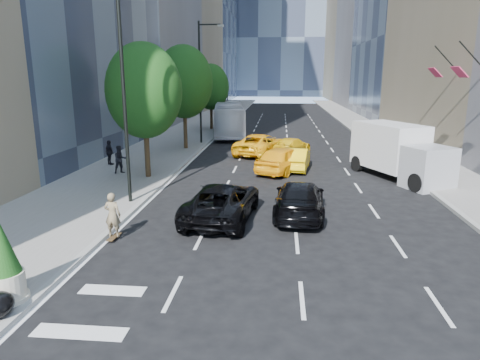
# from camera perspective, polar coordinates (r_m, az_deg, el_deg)

# --- Properties ---
(ground) EXTENTS (160.00, 160.00, 0.00)m
(ground) POSITION_cam_1_polar(r_m,az_deg,el_deg) (15.51, 3.85, -8.20)
(ground) COLOR black
(ground) RESTS_ON ground
(sidewalk_left) EXTENTS (6.00, 120.00, 0.15)m
(sidewalk_left) POSITION_cam_1_polar(r_m,az_deg,el_deg) (45.71, -6.46, 6.46)
(sidewalk_left) COLOR slate
(sidewalk_left) RESTS_ON ground
(sidewalk_right) EXTENTS (4.00, 120.00, 0.15)m
(sidewalk_right) POSITION_cam_1_polar(r_m,az_deg,el_deg) (45.79, 17.65, 5.92)
(sidewalk_right) COLOR slate
(sidewalk_right) RESTS_ON ground
(lamp_near) EXTENTS (2.13, 0.22, 10.00)m
(lamp_near) POSITION_cam_1_polar(r_m,az_deg,el_deg) (19.55, -14.89, 13.37)
(lamp_near) COLOR black
(lamp_near) RESTS_ON sidewalk_left
(lamp_far) EXTENTS (2.13, 0.22, 10.00)m
(lamp_far) POSITION_cam_1_polar(r_m,az_deg,el_deg) (36.99, -5.10, 13.71)
(lamp_far) COLOR black
(lamp_far) RESTS_ON sidewalk_left
(tree_near) EXTENTS (4.20, 4.20, 7.46)m
(tree_near) POSITION_cam_1_polar(r_m,az_deg,el_deg) (24.58, -12.69, 11.50)
(tree_near) COLOR black
(tree_near) RESTS_ON sidewalk_left
(tree_mid) EXTENTS (4.50, 4.50, 7.99)m
(tree_mid) POSITION_cam_1_polar(r_m,az_deg,el_deg) (34.23, -7.49, 12.82)
(tree_mid) COLOR black
(tree_mid) RESTS_ON sidewalk_left
(tree_far) EXTENTS (3.90, 3.90, 6.92)m
(tree_far) POSITION_cam_1_polar(r_m,az_deg,el_deg) (47.01, -3.90, 12.27)
(tree_far) COLOR black
(tree_far) RESTS_ON sidewalk_left
(traffic_signal) EXTENTS (2.48, 0.53, 5.20)m
(traffic_signal) POSITION_cam_1_polar(r_m,az_deg,el_deg) (54.82, -1.69, 12.09)
(traffic_signal) COLOR black
(traffic_signal) RESTS_ON sidewalk_left
(facade_flags) EXTENTS (1.85, 13.30, 2.05)m
(facade_flags) POSITION_cam_1_polar(r_m,az_deg,el_deg) (26.48, 29.13, 12.92)
(facade_flags) COLOR black
(facade_flags) RESTS_ON ground
(skateboarder) EXTENTS (0.62, 0.43, 1.64)m
(skateboarder) POSITION_cam_1_polar(r_m,az_deg,el_deg) (16.07, -16.60, -4.86)
(skateboarder) COLOR #756549
(skateboarder) RESTS_ON ground
(black_sedan_lincoln) EXTENTS (2.99, 5.63, 1.51)m
(black_sedan_lincoln) POSITION_cam_1_polar(r_m,az_deg,el_deg) (17.63, -2.41, -2.86)
(black_sedan_lincoln) COLOR black
(black_sedan_lincoln) RESTS_ON ground
(black_sedan_mercedes) EXTENTS (2.36, 5.14, 1.46)m
(black_sedan_mercedes) POSITION_cam_1_polar(r_m,az_deg,el_deg) (18.24, 7.94, -2.50)
(black_sedan_mercedes) COLOR black
(black_sedan_mercedes) RESTS_ON ground
(taxi_a) EXTENTS (3.69, 5.14, 1.63)m
(taxi_a) POSITION_cam_1_polar(r_m,az_deg,el_deg) (26.36, 5.69, 2.79)
(taxi_a) COLOR #FFAB0D
(taxi_a) RESTS_ON ground
(taxi_b) EXTENTS (2.03, 4.40, 1.40)m
(taxi_b) POSITION_cam_1_polar(r_m,az_deg,el_deg) (27.28, 7.51, 2.86)
(taxi_b) COLOR yellow
(taxi_b) RESTS_ON ground
(taxi_c) EXTENTS (4.17, 6.15, 1.56)m
(taxi_c) POSITION_cam_1_polar(r_m,az_deg,el_deg) (32.19, 2.71, 4.77)
(taxi_c) COLOR #FFB50D
(taxi_c) RESTS_ON ground
(taxi_d) EXTENTS (3.34, 4.69, 1.26)m
(taxi_d) POSITION_cam_1_polar(r_m,az_deg,el_deg) (32.53, 6.89, 4.51)
(taxi_d) COLOR yellow
(taxi_d) RESTS_ON ground
(city_bus) EXTENTS (4.30, 11.98, 3.27)m
(city_bus) POSITION_cam_1_polar(r_m,az_deg,el_deg) (42.90, -1.50, 8.16)
(city_bus) COLOR white
(city_bus) RESTS_ON ground
(box_truck) EXTENTS (4.76, 6.81, 3.08)m
(box_truck) POSITION_cam_1_polar(r_m,az_deg,el_deg) (26.09, 20.37, 3.56)
(box_truck) COLOR silver
(box_truck) RESTS_ON ground
(pedestrian_a) EXTENTS (1.02, 0.99, 1.65)m
(pedestrian_a) POSITION_cam_1_polar(r_m,az_deg,el_deg) (26.22, -15.67, 2.64)
(pedestrian_a) COLOR black
(pedestrian_a) RESTS_ON sidewalk_left
(pedestrian_b) EXTENTS (0.97, 0.91, 1.61)m
(pedestrian_b) POSITION_cam_1_polar(r_m,az_deg,el_deg) (28.97, -17.00, 3.52)
(pedestrian_b) COLOR black
(pedestrian_b) RESTS_ON sidewalk_left
(planter_shrub) EXTENTS (0.96, 0.96, 2.30)m
(planter_shrub) POSITION_cam_1_polar(r_m,az_deg,el_deg) (12.52, -29.13, -9.37)
(planter_shrub) COLOR beige
(planter_shrub) RESTS_ON sidewalk_left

